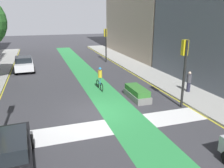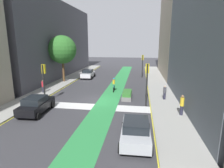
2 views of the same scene
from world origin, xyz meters
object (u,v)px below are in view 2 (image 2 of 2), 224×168
object	(u,v)px
traffic_signal_far_right	(143,62)
car_black_left_near	(36,105)
street_tree_near	(62,50)
cyclist_in_lane	(114,84)
car_white_left_far	(88,74)
pedestrian_sidewalk_right_b	(165,92)
car_silver_right_near	(136,130)
pedestrian_sidewalk_right_a	(182,105)
median_planter	(127,95)
pedestrian_sidewalk_left_a	(43,86)
traffic_signal_near_right	(147,77)
traffic_signal_near_left	(44,76)

from	to	relation	value
traffic_signal_far_right	car_black_left_near	bearing A→B (deg)	-116.58
street_tree_near	cyclist_in_lane	bearing A→B (deg)	-27.23
car_white_left_far	pedestrian_sidewalk_right_b	distance (m)	16.87
car_silver_right_near	pedestrian_sidewalk_right_a	world-z (taller)	pedestrian_sidewalk_right_a
pedestrian_sidewalk_right_a	median_planter	distance (m)	6.97
pedestrian_sidewalk_right_a	pedestrian_sidewalk_left_a	size ratio (longest dim) A/B	1.12
pedestrian_sidewalk_left_a	pedestrian_sidewalk_right_b	bearing A→B (deg)	-2.64
traffic_signal_near_right	median_planter	world-z (taller)	traffic_signal_near_right
pedestrian_sidewalk_right_a	street_tree_near	xyz separation A→B (m)	(-15.97, 12.08, 4.16)
pedestrian_sidewalk_left_a	street_tree_near	world-z (taller)	street_tree_near
traffic_signal_far_right	cyclist_in_lane	size ratio (longest dim) A/B	2.23
car_white_left_far	pedestrian_sidewalk_right_b	world-z (taller)	pedestrian_sidewalk_right_b
traffic_signal_near_right	street_tree_near	xyz separation A→B (m)	(-12.97, 9.60, 2.21)
traffic_signal_far_right	cyclist_in_lane	world-z (taller)	traffic_signal_far_right
traffic_signal_near_left	car_black_left_near	bearing A→B (deg)	-77.42
traffic_signal_near_left	car_silver_right_near	size ratio (longest dim) A/B	0.98
pedestrian_sidewalk_left_a	cyclist_in_lane	bearing A→B (deg)	14.78
pedestrian_sidewalk_right_b	median_planter	size ratio (longest dim) A/B	0.59
traffic_signal_far_right	pedestrian_sidewalk_left_a	bearing A→B (deg)	-133.64
pedestrian_sidewalk_right_b	cyclist_in_lane	bearing A→B (deg)	154.10
traffic_signal_near_left	median_planter	world-z (taller)	traffic_signal_near_left
traffic_signal_near_right	pedestrian_sidewalk_left_a	bearing A→B (deg)	168.04
car_white_left_far	traffic_signal_near_right	bearing A→B (deg)	-53.66
street_tree_near	pedestrian_sidewalk_left_a	bearing A→B (deg)	-88.81
car_white_left_far	pedestrian_sidewalk_left_a	bearing A→B (deg)	-103.98
pedestrian_sidewalk_left_a	pedestrian_sidewalk_right_b	world-z (taller)	pedestrian_sidewalk_left_a
traffic_signal_far_right	pedestrian_sidewalk_right_b	world-z (taller)	traffic_signal_far_right
car_black_left_near	pedestrian_sidewalk_right_a	distance (m)	13.12
car_white_left_far	pedestrian_sidewalk_left_a	xyz separation A→B (m)	(-2.74, -11.00, 0.17)
traffic_signal_far_right	car_white_left_far	world-z (taller)	traffic_signal_far_right
car_white_left_far	pedestrian_sidewalk_right_b	size ratio (longest dim) A/B	2.72
pedestrian_sidewalk_right_a	pedestrian_sidewalk_right_b	world-z (taller)	pedestrian_sidewalk_right_a
traffic_signal_near_right	car_white_left_far	xyz separation A→B (m)	(-10.09, 13.72, -2.23)
pedestrian_sidewalk_left_a	traffic_signal_near_left	bearing A→B (deg)	-58.39
traffic_signal_near_left	cyclist_in_lane	xyz separation A→B (m)	(6.64, 5.72, -1.94)
pedestrian_sidewalk_left_a	car_white_left_far	bearing A→B (deg)	76.02
street_tree_near	pedestrian_sidewalk_right_a	bearing A→B (deg)	-37.10
traffic_signal_near_left	cyclist_in_lane	world-z (taller)	traffic_signal_near_left
car_silver_right_near	car_black_left_near	bearing A→B (deg)	157.81
traffic_signal_near_right	cyclist_in_lane	xyz separation A→B (m)	(-4.09, 5.02, -2.06)
traffic_signal_near_right	traffic_signal_far_right	xyz separation A→B (m)	(-0.34, 15.82, -0.13)
traffic_signal_near_right	pedestrian_sidewalk_left_a	xyz separation A→B (m)	(-12.83, 2.72, -2.06)
car_white_left_far	cyclist_in_lane	bearing A→B (deg)	-55.38
car_silver_right_near	pedestrian_sidewalk_right_a	bearing A→B (deg)	51.83
car_black_left_near	pedestrian_sidewalk_right_b	world-z (taller)	pedestrian_sidewalk_right_b
pedestrian_sidewalk_left_a	median_planter	xyz separation A→B (m)	(10.71, -0.51, -0.56)
pedestrian_sidewalk_left_a	pedestrian_sidewalk_right_b	size ratio (longest dim) A/B	1.02
car_silver_right_near	pedestrian_sidewalk_right_a	distance (m)	6.25
car_white_left_far	car_silver_right_near	distance (m)	23.04
traffic_signal_far_right	street_tree_near	distance (m)	14.28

